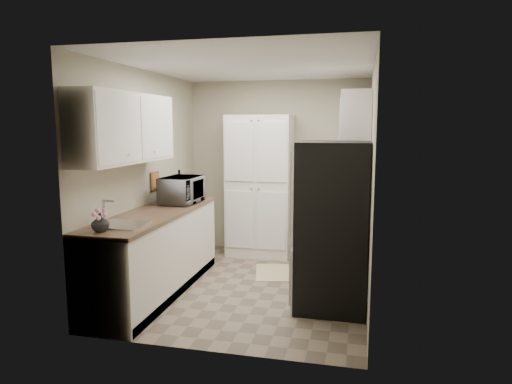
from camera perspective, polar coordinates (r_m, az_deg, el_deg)
ground at (r=5.44m, az=-0.52°, el=-11.64°), size 3.20×3.20×0.00m
room_shell at (r=5.11m, az=-0.77°, el=5.74°), size 2.64×3.24×2.52m
pantry_cabinet at (r=6.50m, az=0.48°, el=0.74°), size 0.90×0.55×2.00m
base_cabinet_left at (r=5.24m, az=-12.35°, el=-7.57°), size 0.60×2.30×0.88m
countertop_left at (r=5.13m, az=-12.51°, el=-2.62°), size 0.63×2.33×0.04m
base_cabinet_right at (r=6.32m, az=10.84°, el=-4.78°), size 0.60×0.80×0.88m
countertop_right at (r=6.24m, az=10.96°, el=-0.66°), size 0.63×0.83×0.04m
electric_range at (r=5.54m, az=10.35°, el=-6.23°), size 0.71×0.78×1.13m
refrigerator at (r=4.68m, az=9.56°, el=-4.22°), size 0.70×0.72×1.70m
microwave at (r=5.61m, az=-9.25°, el=0.25°), size 0.41×0.59×0.32m
wine_bottle at (r=5.96m, az=-9.54°, el=0.82°), size 0.09×0.09×0.34m
flower_vase at (r=4.29m, az=-18.90°, el=-3.63°), size 0.21×0.21×0.17m
cutting_board at (r=6.08m, az=-7.78°, el=0.65°), size 0.06×0.21×0.27m
toaster_oven at (r=6.16m, az=11.90°, el=0.53°), size 0.36×0.44×0.24m
fruit_basket at (r=6.15m, az=11.96°, el=2.12°), size 0.28×0.28×0.10m
kitchen_mat at (r=5.89m, az=2.16°, el=-10.01°), size 0.57×0.77×0.01m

